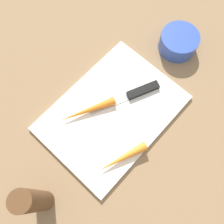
{
  "coord_description": "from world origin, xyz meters",
  "views": [
    {
      "loc": [
        -0.16,
        -0.15,
        0.64
      ],
      "look_at": [
        0.0,
        0.0,
        0.01
      ],
      "focal_mm": 40.4,
      "sensor_mm": 36.0,
      "label": 1
    }
  ],
  "objects_px": {
    "knife": "(139,92)",
    "pepper_grinder": "(34,201)",
    "carrot_long": "(87,111)",
    "carrot_short": "(122,158)",
    "small_bowl": "(177,41)",
    "cutting_board": "(112,113)"
  },
  "relations": [
    {
      "from": "cutting_board",
      "to": "pepper_grinder",
      "type": "relative_size",
      "value": 2.0
    },
    {
      "from": "knife",
      "to": "pepper_grinder",
      "type": "bearing_deg",
      "value": 26.75
    },
    {
      "from": "cutting_board",
      "to": "small_bowl",
      "type": "xyz_separation_m",
      "value": [
        0.28,
        0.0,
        0.02
      ]
    },
    {
      "from": "carrot_short",
      "to": "small_bowl",
      "type": "xyz_separation_m",
      "value": [
        0.35,
        0.11,
        0.0
      ]
    },
    {
      "from": "cutting_board",
      "to": "small_bowl",
      "type": "height_order",
      "value": "small_bowl"
    },
    {
      "from": "carrot_long",
      "to": "small_bowl",
      "type": "height_order",
      "value": "small_bowl"
    },
    {
      "from": "pepper_grinder",
      "to": "carrot_long",
      "type": "bearing_deg",
      "value": 19.17
    },
    {
      "from": "pepper_grinder",
      "to": "cutting_board",
      "type": "bearing_deg",
      "value": 6.66
    },
    {
      "from": "carrot_long",
      "to": "pepper_grinder",
      "type": "relative_size",
      "value": 0.85
    },
    {
      "from": "small_bowl",
      "to": "pepper_grinder",
      "type": "height_order",
      "value": "pepper_grinder"
    },
    {
      "from": "carrot_long",
      "to": "small_bowl",
      "type": "relative_size",
      "value": 1.41
    },
    {
      "from": "knife",
      "to": "cutting_board",
      "type": "bearing_deg",
      "value": 14.38
    },
    {
      "from": "carrot_short",
      "to": "small_bowl",
      "type": "height_order",
      "value": "small_bowl"
    },
    {
      "from": "cutting_board",
      "to": "carrot_short",
      "type": "xyz_separation_m",
      "value": [
        -0.07,
        -0.1,
        0.02
      ]
    },
    {
      "from": "carrot_short",
      "to": "knife",
      "type": "bearing_deg",
      "value": -132.36
    },
    {
      "from": "knife",
      "to": "pepper_grinder",
      "type": "relative_size",
      "value": 1.06
    },
    {
      "from": "carrot_long",
      "to": "small_bowl",
      "type": "bearing_deg",
      "value": -161.73
    },
    {
      "from": "cutting_board",
      "to": "knife",
      "type": "distance_m",
      "value": 0.09
    },
    {
      "from": "cutting_board",
      "to": "carrot_short",
      "type": "height_order",
      "value": "carrot_short"
    },
    {
      "from": "knife",
      "to": "pepper_grinder",
      "type": "distance_m",
      "value": 0.37
    },
    {
      "from": "carrot_short",
      "to": "pepper_grinder",
      "type": "bearing_deg",
      "value": 0.08
    },
    {
      "from": "carrot_short",
      "to": "carrot_long",
      "type": "bearing_deg",
      "value": -81.79
    }
  ]
}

